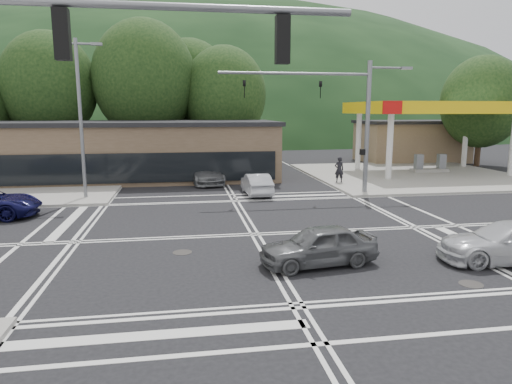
{
  "coord_description": "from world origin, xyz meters",
  "views": [
    {
      "loc": [
        -2.89,
        -18.19,
        5.11
      ],
      "look_at": [
        0.4,
        2.19,
        1.4
      ],
      "focal_mm": 32.0,
      "sensor_mm": 36.0,
      "label": 1
    }
  ],
  "objects": [
    {
      "name": "ground",
      "position": [
        0.0,
        0.0,
        0.0
      ],
      "size": [
        120.0,
        120.0,
        0.0
      ],
      "primitive_type": "plane",
      "color": "black",
      "rests_on": "ground"
    },
    {
      "name": "sidewalk_ne",
      "position": [
        15.0,
        15.0,
        0.07
      ],
      "size": [
        16.0,
        16.0,
        0.15
      ],
      "primitive_type": "cube",
      "color": "gray",
      "rests_on": "ground"
    },
    {
      "name": "sidewalk_nw",
      "position": [
        -15.0,
        15.0,
        0.07
      ],
      "size": [
        16.0,
        16.0,
        0.15
      ],
      "primitive_type": "cube",
      "color": "gray",
      "rests_on": "ground"
    },
    {
      "name": "gas_station_canopy",
      "position": [
        16.99,
        15.99,
        5.04
      ],
      "size": [
        12.32,
        8.34,
        5.75
      ],
      "color": "silver",
      "rests_on": "ground"
    },
    {
      "name": "convenience_store",
      "position": [
        20.0,
        25.0,
        1.9
      ],
      "size": [
        10.0,
        6.0,
        3.8
      ],
      "primitive_type": "cube",
      "color": "#846B4F",
      "rests_on": "ground"
    },
    {
      "name": "commercial_row",
      "position": [
        -8.0,
        17.0,
        2.0
      ],
      "size": [
        24.0,
        8.0,
        4.0
      ],
      "primitive_type": "cube",
      "color": "brown",
      "rests_on": "ground"
    },
    {
      "name": "hill_north",
      "position": [
        0.0,
        90.0,
        0.0
      ],
      "size": [
        252.0,
        126.0,
        140.0
      ],
      "primitive_type": "ellipsoid",
      "color": "black",
      "rests_on": "ground"
    },
    {
      "name": "tree_n_a",
      "position": [
        -14.0,
        24.0,
        7.14
      ],
      "size": [
        8.0,
        8.0,
        11.75
      ],
      "color": "#382619",
      "rests_on": "ground"
    },
    {
      "name": "tree_n_b",
      "position": [
        -6.0,
        24.0,
        7.79
      ],
      "size": [
        9.0,
        9.0,
        12.98
      ],
      "color": "#382619",
      "rests_on": "ground"
    },
    {
      "name": "tree_n_c",
      "position": [
        1.0,
        24.0,
        6.49
      ],
      "size": [
        7.6,
        7.6,
        10.87
      ],
      "color": "#382619",
      "rests_on": "ground"
    },
    {
      "name": "tree_n_e",
      "position": [
        -2.0,
        28.0,
        7.14
      ],
      "size": [
        8.4,
        8.4,
        11.98
      ],
      "color": "#382619",
      "rests_on": "ground"
    },
    {
      "name": "tree_ne",
      "position": [
        24.0,
        20.0,
        5.84
      ],
      "size": [
        7.2,
        7.2,
        9.99
      ],
      "color": "#382619",
      "rests_on": "ground"
    },
    {
      "name": "streetlight_nw",
      "position": [
        -8.44,
        9.0,
        5.05
      ],
      "size": [
        2.5,
        0.25,
        9.0
      ],
      "color": "slate",
      "rests_on": "ground"
    },
    {
      "name": "signal_mast_ne",
      "position": [
        6.95,
        8.2,
        5.07
      ],
      "size": [
        11.65,
        0.3,
        8.0
      ],
      "color": "slate",
      "rests_on": "ground"
    },
    {
      "name": "signal_mast_sw",
      "position": [
        -6.39,
        -8.2,
        5.12
      ],
      "size": [
        9.14,
        0.28,
        8.0
      ],
      "color": "slate",
      "rests_on": "ground"
    },
    {
      "name": "car_grey_center",
      "position": [
        1.49,
        -4.1,
        0.67
      ],
      "size": [
        4.13,
        2.14,
        1.34
      ],
      "primitive_type": "imported",
      "rotation": [
        0.0,
        0.0,
        -1.43
      ],
      "color": "#56585B",
      "rests_on": "ground"
    },
    {
      "name": "car_silver_east",
      "position": [
        8.0,
        -4.82,
        0.69
      ],
      "size": [
        4.95,
        2.55,
        1.37
      ],
      "primitive_type": "imported",
      "rotation": [
        0.0,
        0.0,
        -1.71
      ],
      "color": "silver",
      "rests_on": "ground"
    },
    {
      "name": "car_queue_a",
      "position": [
        1.53,
        9.0,
        0.66
      ],
      "size": [
        1.5,
        4.02,
        1.31
      ],
      "primitive_type": "imported",
      "rotation": [
        0.0,
        0.0,
        3.17
      ],
      "color": "silver",
      "rests_on": "ground"
    },
    {
      "name": "car_queue_b",
      "position": [
        3.64,
        19.39,
        0.7
      ],
      "size": [
        1.77,
        4.16,
        1.4
      ],
      "primitive_type": "imported",
      "rotation": [
        0.0,
        0.0,
        3.17
      ],
      "color": "white",
      "rests_on": "ground"
    },
    {
      "name": "car_northbound",
      "position": [
        -1.36,
        13.97,
        0.74
      ],
      "size": [
        2.73,
        5.32,
        1.48
      ],
      "primitive_type": "imported",
      "rotation": [
        0.0,
        0.0,
        0.14
      ],
      "color": "slate",
      "rests_on": "ground"
    },
    {
      "name": "pedestrian",
      "position": [
        7.84,
        11.92,
        1.04
      ],
      "size": [
        0.68,
        0.48,
        1.78
      ],
      "primitive_type": "imported",
      "rotation": [
        0.0,
        0.0,
        3.06
      ],
      "color": "black",
      "rests_on": "sidewalk_ne"
    }
  ]
}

